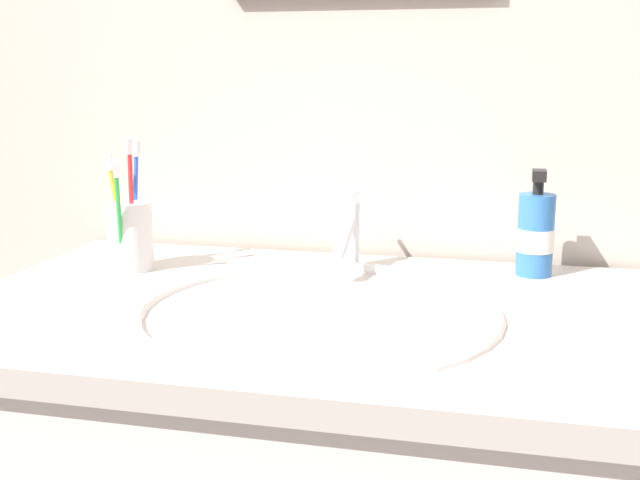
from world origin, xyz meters
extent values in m
cube|color=beige|center=(0.00, 0.34, 1.20)|extent=(2.17, 0.04, 2.40)
cube|color=#BCB7AD|center=(0.00, 0.00, 0.81)|extent=(0.97, 0.60, 0.03)
ellipsoid|color=white|center=(0.01, -0.04, 0.77)|extent=(0.42, 0.42, 0.11)
torus|color=white|center=(0.01, -0.04, 0.83)|extent=(0.48, 0.48, 0.02)
cylinder|color=#595B60|center=(0.01, -0.04, 0.72)|extent=(0.03, 0.03, 0.01)
cylinder|color=silver|center=(0.01, 0.21, 0.88)|extent=(0.02, 0.02, 0.10)
cylinder|color=silver|center=(0.01, 0.15, 0.89)|extent=(0.02, 0.12, 0.06)
cylinder|color=silver|center=(0.01, 0.23, 0.94)|extent=(0.01, 0.05, 0.01)
cylinder|color=white|center=(-0.32, 0.12, 0.88)|extent=(0.07, 0.07, 0.11)
cylinder|color=blue|center=(-0.32, 0.14, 0.92)|extent=(0.01, 0.03, 0.18)
cube|color=white|center=(-0.32, 0.15, 1.01)|extent=(0.01, 0.02, 0.03)
cylinder|color=yellow|center=(-0.34, 0.11, 0.91)|extent=(0.03, 0.01, 0.16)
cube|color=white|center=(-0.35, 0.11, 0.99)|extent=(0.02, 0.01, 0.03)
cylinder|color=red|center=(-0.31, 0.11, 0.93)|extent=(0.02, 0.02, 0.19)
cube|color=white|center=(-0.31, 0.10, 1.02)|extent=(0.01, 0.02, 0.02)
cylinder|color=green|center=(-0.32, 0.08, 0.91)|extent=(0.02, 0.04, 0.16)
cube|color=white|center=(-0.31, 0.06, 0.99)|extent=(0.01, 0.02, 0.03)
cylinder|color=#3372BF|center=(0.29, 0.23, 0.89)|extent=(0.05, 0.05, 0.12)
cylinder|color=black|center=(0.29, 0.23, 0.96)|extent=(0.02, 0.02, 0.02)
cube|color=black|center=(0.29, 0.21, 0.98)|extent=(0.02, 0.04, 0.02)
cylinder|color=white|center=(0.29, 0.23, 0.88)|extent=(0.06, 0.06, 0.03)
camera|label=1|loc=(0.24, -0.97, 1.13)|focal=43.91mm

